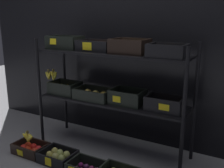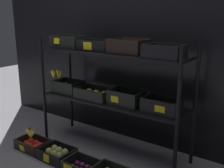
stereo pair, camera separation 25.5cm
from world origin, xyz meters
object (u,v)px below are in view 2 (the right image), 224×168
(crate_ground_plum, at_px, (82,168))
(banana_bunch_loose, at_px, (31,134))
(display_rack, at_px, (110,76))
(crate_ground_pear, at_px, (57,154))
(crate_ground_apple_red, at_px, (33,145))

(crate_ground_plum, xyz_separation_m, banana_bunch_loose, (-0.71, 0.03, 0.12))
(display_rack, relative_size, crate_ground_plum, 5.28)
(display_rack, distance_m, crate_ground_pear, 0.90)
(display_rack, height_order, crate_ground_plum, display_rack)
(display_rack, distance_m, banana_bunch_loose, 1.02)
(crate_ground_apple_red, height_order, crate_ground_plum, crate_ground_plum)
(crate_ground_apple_red, distance_m, crate_ground_pear, 0.34)
(display_rack, relative_size, crate_ground_apple_red, 4.87)
(crate_ground_plum, relative_size, banana_bunch_loose, 1.92)
(crate_ground_pear, distance_m, crate_ground_plum, 0.35)
(banana_bunch_loose, bearing_deg, crate_ground_apple_red, 0.95)
(crate_ground_apple_red, bearing_deg, crate_ground_plum, -2.14)
(display_rack, xyz_separation_m, crate_ground_apple_red, (-0.66, -0.45, -0.73))
(display_rack, xyz_separation_m, crate_ground_plum, (0.02, -0.47, -0.73))
(banana_bunch_loose, bearing_deg, display_rack, 32.93)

